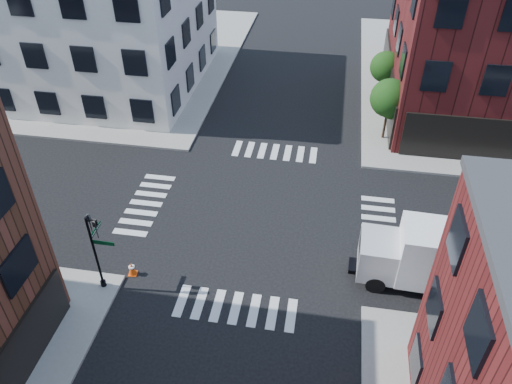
{
  "coord_description": "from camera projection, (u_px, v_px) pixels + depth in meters",
  "views": [
    {
      "loc": [
        3.56,
        -22.26,
        19.19
      ],
      "look_at": [
        -0.01,
        -0.97,
        2.5
      ],
      "focal_mm": 35.0,
      "sensor_mm": 36.0,
      "label": 1
    }
  ],
  "objects": [
    {
      "name": "box_truck",
      "position": [
        443.0,
        259.0,
        24.16
      ],
      "size": [
        7.96,
        2.67,
        3.56
      ],
      "rotation": [
        0.0,
        0.0,
        -0.04
      ],
      "color": "white",
      "rests_on": "ground"
    },
    {
      "name": "building_nw",
      "position": [
        64.0,
        16.0,
        41.18
      ],
      "size": [
        22.0,
        16.0,
        11.0
      ],
      "primitive_type": "cube",
      "color": "silver",
      "rests_on": "ground"
    },
    {
      "name": "sidewalk_nw",
      "position": [
        81.0,
        54.0,
        48.66
      ],
      "size": [
        30.0,
        30.0,
        0.15
      ],
      "primitive_type": "cube",
      "color": "gray",
      "rests_on": "ground"
    },
    {
      "name": "tree_far",
      "position": [
        386.0,
        69.0,
        39.29
      ],
      "size": [
        2.43,
        2.43,
        4.07
      ],
      "color": "black",
      "rests_on": "ground"
    },
    {
      "name": "traffic_cone",
      "position": [
        132.0,
        269.0,
        25.63
      ],
      "size": [
        0.49,
        0.49,
        0.8
      ],
      "rotation": [
        0.0,
        0.0,
        0.14
      ],
      "color": "#FB4F0B",
      "rests_on": "ground"
    },
    {
      "name": "ground",
      "position": [
        259.0,
        216.0,
        29.57
      ],
      "size": [
        120.0,
        120.0,
        0.0
      ],
      "primitive_type": "plane",
      "color": "black",
      "rests_on": "ground"
    },
    {
      "name": "tree_near",
      "position": [
        390.0,
        100.0,
        34.43
      ],
      "size": [
        2.69,
        2.69,
        4.49
      ],
      "color": "black",
      "rests_on": "ground"
    },
    {
      "name": "signal_pole",
      "position": [
        96.0,
        245.0,
        23.49
      ],
      "size": [
        1.29,
        1.24,
        4.6
      ],
      "color": "black",
      "rests_on": "ground"
    }
  ]
}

